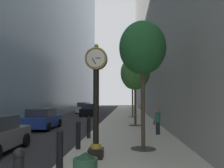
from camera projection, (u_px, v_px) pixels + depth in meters
ground_plane at (107, 118)px, 28.95m from camera, size 110.00×110.00×0.00m
sidewalk_right at (128, 115)px, 31.79m from camera, size 5.15×80.00×0.14m
street_clock at (96, 95)px, 8.81m from camera, size 0.84×0.55×4.26m
bollard_second at (60, 148)px, 7.44m from camera, size 0.23×0.23×1.22m
bollard_third at (78, 134)px, 10.28m from camera, size 0.23×0.23×1.22m
bollard_fourth at (89, 127)px, 13.12m from camera, size 0.23×0.23×1.22m
street_tree_near at (142, 49)px, 10.53m from camera, size 2.08×2.08×5.66m
street_tree_mid_near at (135, 73)px, 19.48m from camera, size 2.42×2.42×5.70m
street_tree_mid_far at (132, 79)px, 28.46m from camera, size 2.28×2.28×5.95m
pedestrian_walking at (158, 121)px, 14.47m from camera, size 0.48×0.38×1.58m
car_black_mid at (89, 110)px, 32.01m from camera, size 2.16×4.43×1.66m
car_blue_far at (42, 119)px, 18.05m from camera, size 2.12×4.15×1.58m
car_silver_trailing at (84, 108)px, 37.54m from camera, size 2.14×4.10×1.74m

